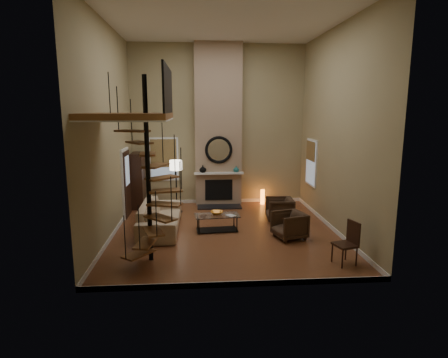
{
  "coord_description": "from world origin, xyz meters",
  "views": [
    {
      "loc": [
        -0.75,
        -9.73,
        3.32
      ],
      "look_at": [
        0.0,
        0.4,
        1.4
      ],
      "focal_mm": 29.73,
      "sensor_mm": 36.0,
      "label": 1
    }
  ],
  "objects": [
    {
      "name": "back_wall",
      "position": [
        0.0,
        3.25,
        2.75
      ],
      "size": [
        6.0,
        0.02,
        5.5
      ],
      "primitive_type": "cube",
      "color": "tan",
      "rests_on": "ground"
    },
    {
      "name": "vase_right",
      "position": [
        0.6,
        2.82,
        1.28
      ],
      "size": [
        0.2,
        0.2,
        0.21
      ],
      "primitive_type": "imported",
      "color": "#1B5F61",
      "rests_on": "mantel"
    },
    {
      "name": "firebox",
      "position": [
        0.0,
        2.86,
        0.55
      ],
      "size": [
        0.95,
        0.02,
        0.72
      ],
      "primitive_type": "cube",
      "color": "black",
      "rests_on": "chimney_breast"
    },
    {
      "name": "sofa",
      "position": [
        -1.79,
        0.29,
        0.4
      ],
      "size": [
        1.04,
        2.6,
        0.76
      ],
      "primitive_type": "imported",
      "rotation": [
        0.0,
        0.0,
        1.56
      ],
      "color": "tan",
      "rests_on": "ground"
    },
    {
      "name": "coffee_table",
      "position": [
        -0.22,
        0.1,
        0.28
      ],
      "size": [
        1.27,
        0.71,
        0.45
      ],
      "color": "silver",
      "rests_on": "ground"
    },
    {
      "name": "baseboard_front",
      "position": [
        0.0,
        -3.24,
        0.06
      ],
      "size": [
        6.0,
        0.02,
        0.12
      ],
      "primitive_type": "cube",
      "color": "white",
      "rests_on": "ground"
    },
    {
      "name": "floor_lamp",
      "position": [
        -1.43,
        2.1,
        1.41
      ],
      "size": [
        0.4,
        0.4,
        1.71
      ],
      "color": "black",
      "rests_on": "ground"
    },
    {
      "name": "spiral_stair",
      "position": [
        -1.78,
        -1.79,
        1.78
      ],
      "size": [
        1.47,
        1.47,
        4.06
      ],
      "color": "black",
      "rests_on": "ground"
    },
    {
      "name": "armchair_near",
      "position": [
        1.78,
        0.86,
        0.35
      ],
      "size": [
        0.82,
        0.8,
        0.71
      ],
      "primitive_type": "imported",
      "rotation": [
        0.0,
        0.0,
        -1.62
      ],
      "color": "#3B281B",
      "rests_on": "ground"
    },
    {
      "name": "armchair_far",
      "position": [
        1.69,
        -0.63,
        0.35
      ],
      "size": [
        0.94,
        0.92,
        0.69
      ],
      "primitive_type": "imported",
      "rotation": [
        0.0,
        0.0,
        -1.29
      ],
      "color": "#3B281B",
      "rests_on": "ground"
    },
    {
      "name": "window_right",
      "position": [
        2.97,
        2.0,
        1.63
      ],
      "size": [
        0.06,
        1.02,
        1.52
      ],
      "color": "white",
      "rests_on": "right_wall"
    },
    {
      "name": "ground",
      "position": [
        0.0,
        0.0,
        -0.01
      ],
      "size": [
        6.0,
        6.5,
        0.01
      ],
      "primitive_type": "cube",
      "color": "brown",
      "rests_on": "ground"
    },
    {
      "name": "book",
      "position": [
        0.13,
        -0.05,
        0.46
      ],
      "size": [
        0.3,
        0.32,
        0.02
      ],
      "primitive_type": "imported",
      "rotation": [
        0.0,
        0.0,
        0.62
      ],
      "color": "gray",
      "rests_on": "coffee_table"
    },
    {
      "name": "window_back",
      "position": [
        -1.9,
        3.22,
        1.62
      ],
      "size": [
        1.02,
        0.06,
        1.52
      ],
      "color": "white",
      "rests_on": "back_wall"
    },
    {
      "name": "hutch",
      "position": [
        -2.74,
        2.76,
        0.95
      ],
      "size": [
        0.39,
        0.83,
        1.86
      ],
      "primitive_type": "cube",
      "color": "black",
      "rests_on": "ground"
    },
    {
      "name": "mantel",
      "position": [
        0.0,
        2.78,
        1.15
      ],
      "size": [
        1.7,
        0.18,
        0.06
      ],
      "primitive_type": "cube",
      "color": "white",
      "rests_on": "chimney_breast"
    },
    {
      "name": "baseboard_right",
      "position": [
        2.99,
        0.0,
        0.06
      ],
      "size": [
        0.02,
        6.5,
        0.12
      ],
      "primitive_type": "cube",
      "color": "white",
      "rests_on": "ground"
    },
    {
      "name": "loft",
      "position": [
        -2.04,
        -1.8,
        3.24
      ],
      "size": [
        1.7,
        2.2,
        1.09
      ],
      "color": "brown",
      "rests_on": "left_wall"
    },
    {
      "name": "side_chair",
      "position": [
        2.49,
        -2.34,
        0.53
      ],
      "size": [
        0.53,
        0.52,
        0.95
      ],
      "color": "black",
      "rests_on": "ground"
    },
    {
      "name": "entry_door",
      "position": [
        -2.95,
        1.8,
        1.05
      ],
      "size": [
        0.1,
        1.05,
        2.16
      ],
      "color": "white",
      "rests_on": "ground"
    },
    {
      "name": "hearth",
      "position": [
        0.0,
        2.57,
        0.02
      ],
      "size": [
        1.5,
        0.6,
        0.04
      ],
      "primitive_type": "cube",
      "color": "black",
      "rests_on": "ground"
    },
    {
      "name": "right_wall",
      "position": [
        3.0,
        0.0,
        2.75
      ],
      "size": [
        0.02,
        6.5,
        5.5
      ],
      "primitive_type": "cube",
      "color": "tan",
      "rests_on": "ground"
    },
    {
      "name": "front_wall",
      "position": [
        0.0,
        -3.25,
        2.75
      ],
      "size": [
        6.0,
        0.02,
        5.5
      ],
      "primitive_type": "cube",
      "color": "tan",
      "rests_on": "ground"
    },
    {
      "name": "vase_left",
      "position": [
        -0.55,
        2.82,
        1.3
      ],
      "size": [
        0.24,
        0.24,
        0.25
      ],
      "primitive_type": "imported",
      "color": "black",
      "rests_on": "mantel"
    },
    {
      "name": "baseboard_left",
      "position": [
        -2.99,
        0.0,
        0.06
      ],
      "size": [
        0.02,
        6.5,
        0.12
      ],
      "primitive_type": "cube",
      "color": "white",
      "rests_on": "ground"
    },
    {
      "name": "bowl",
      "position": [
        -0.22,
        0.15,
        0.5
      ],
      "size": [
        0.35,
        0.35,
        0.09
      ],
      "primitive_type": "imported",
      "color": "orange",
      "rests_on": "coffee_table"
    },
    {
      "name": "accent_lamp",
      "position": [
        1.55,
        2.91,
        0.25
      ],
      "size": [
        0.15,
        0.15,
        0.53
      ],
      "primitive_type": "cylinder",
      "color": "orange",
      "rests_on": "ground"
    },
    {
      "name": "baseboard_back",
      "position": [
        0.0,
        3.24,
        0.06
      ],
      "size": [
        6.0,
        0.02,
        0.12
      ],
      "primitive_type": "cube",
      "color": "white",
      "rests_on": "ground"
    },
    {
      "name": "chimney_breast",
      "position": [
        0.0,
        3.06,
        2.75
      ],
      "size": [
        1.6,
        0.38,
        5.5
      ],
      "primitive_type": "cube",
      "color": "#9B7E64",
      "rests_on": "ground"
    },
    {
      "name": "mirror_frame",
      "position": [
        0.0,
        2.84,
        1.95
      ],
      "size": [
        0.94,
        0.1,
        0.94
      ],
      "primitive_type": "torus",
      "rotation": [
        1.57,
        0.0,
        0.0
      ],
      "color": "black",
      "rests_on": "chimney_breast"
    },
    {
      "name": "left_wall",
      "position": [
        -3.0,
        0.0,
        2.75
      ],
      "size": [
        0.02,
        6.5,
        5.5
      ],
      "primitive_type": "cube",
      "color": "tan",
      "rests_on": "ground"
    },
    {
      "name": "mirror_disc",
      "position": [
        0.0,
        2.85,
        1.95
      ],
      "size": [
        0.8,
        0.01,
        0.8
      ],
      "primitive_type": "cylinder",
      "rotation": [
        1.57,
        0.0,
        0.0
      ],
      "color": "white",
      "rests_on": "chimney_breast"
    },
    {
      "name": "ceiling",
      "position": [
        0.0,
        0.0,
        5.5
      ],
      "size": [
        6.0,
        6.5,
        0.01
      ],
      "primitive_type": "cube",
      "color": "silver",
      "rests_on": "back_wall"
    }
  ]
}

